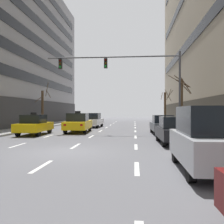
% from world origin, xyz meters
% --- Properties ---
extents(ground_plane, '(120.00, 120.00, 0.00)m').
position_xyz_m(ground_plane, '(0.00, 0.00, 0.00)').
color(ground_plane, slate).
extents(lane_stripe_l1_s4, '(0.16, 2.00, 0.01)m').
position_xyz_m(lane_stripe_l1_s4, '(-3.26, 2.00, 0.00)').
color(lane_stripe_l1_s4, silver).
rests_on(lane_stripe_l1_s4, ground).
extents(lane_stripe_l1_s5, '(0.16, 2.00, 0.01)m').
position_xyz_m(lane_stripe_l1_s5, '(-3.26, 7.00, 0.00)').
color(lane_stripe_l1_s5, silver).
rests_on(lane_stripe_l1_s5, ground).
extents(lane_stripe_l1_s6, '(0.16, 2.00, 0.01)m').
position_xyz_m(lane_stripe_l1_s6, '(-3.26, 12.00, 0.00)').
color(lane_stripe_l1_s6, silver).
rests_on(lane_stripe_l1_s6, ground).
extents(lane_stripe_l1_s7, '(0.16, 2.00, 0.01)m').
position_xyz_m(lane_stripe_l1_s7, '(-3.26, 17.00, 0.00)').
color(lane_stripe_l1_s7, silver).
rests_on(lane_stripe_l1_s7, ground).
extents(lane_stripe_l1_s8, '(0.16, 2.00, 0.01)m').
position_xyz_m(lane_stripe_l1_s8, '(-3.26, 22.00, 0.00)').
color(lane_stripe_l1_s8, silver).
rests_on(lane_stripe_l1_s8, ground).
extents(lane_stripe_l1_s9, '(0.16, 2.00, 0.01)m').
position_xyz_m(lane_stripe_l1_s9, '(-3.26, 27.00, 0.00)').
color(lane_stripe_l1_s9, silver).
rests_on(lane_stripe_l1_s9, ground).
extents(lane_stripe_l1_s10, '(0.16, 2.00, 0.01)m').
position_xyz_m(lane_stripe_l1_s10, '(-3.26, 32.00, 0.00)').
color(lane_stripe_l1_s10, silver).
rests_on(lane_stripe_l1_s10, ground).
extents(lane_stripe_l2_s3, '(0.16, 2.00, 0.01)m').
position_xyz_m(lane_stripe_l2_s3, '(0.00, -3.00, 0.00)').
color(lane_stripe_l2_s3, silver).
rests_on(lane_stripe_l2_s3, ground).
extents(lane_stripe_l2_s4, '(0.16, 2.00, 0.01)m').
position_xyz_m(lane_stripe_l2_s4, '(0.00, 2.00, 0.00)').
color(lane_stripe_l2_s4, silver).
rests_on(lane_stripe_l2_s4, ground).
extents(lane_stripe_l2_s5, '(0.16, 2.00, 0.01)m').
position_xyz_m(lane_stripe_l2_s5, '(0.00, 7.00, 0.00)').
color(lane_stripe_l2_s5, silver).
rests_on(lane_stripe_l2_s5, ground).
extents(lane_stripe_l2_s6, '(0.16, 2.00, 0.01)m').
position_xyz_m(lane_stripe_l2_s6, '(0.00, 12.00, 0.00)').
color(lane_stripe_l2_s6, silver).
rests_on(lane_stripe_l2_s6, ground).
extents(lane_stripe_l2_s7, '(0.16, 2.00, 0.01)m').
position_xyz_m(lane_stripe_l2_s7, '(0.00, 17.00, 0.00)').
color(lane_stripe_l2_s7, silver).
rests_on(lane_stripe_l2_s7, ground).
extents(lane_stripe_l2_s8, '(0.16, 2.00, 0.01)m').
position_xyz_m(lane_stripe_l2_s8, '(0.00, 22.00, 0.00)').
color(lane_stripe_l2_s8, silver).
rests_on(lane_stripe_l2_s8, ground).
extents(lane_stripe_l2_s9, '(0.16, 2.00, 0.01)m').
position_xyz_m(lane_stripe_l2_s9, '(0.00, 27.00, 0.00)').
color(lane_stripe_l2_s9, silver).
rests_on(lane_stripe_l2_s9, ground).
extents(lane_stripe_l2_s10, '(0.16, 2.00, 0.01)m').
position_xyz_m(lane_stripe_l2_s10, '(0.00, 32.00, 0.00)').
color(lane_stripe_l2_s10, silver).
rests_on(lane_stripe_l2_s10, ground).
extents(lane_stripe_l3_s3, '(0.16, 2.00, 0.01)m').
position_xyz_m(lane_stripe_l3_s3, '(3.26, -3.00, 0.00)').
color(lane_stripe_l3_s3, silver).
rests_on(lane_stripe_l3_s3, ground).
extents(lane_stripe_l3_s4, '(0.16, 2.00, 0.01)m').
position_xyz_m(lane_stripe_l3_s4, '(3.26, 2.00, 0.00)').
color(lane_stripe_l3_s4, silver).
rests_on(lane_stripe_l3_s4, ground).
extents(lane_stripe_l3_s5, '(0.16, 2.00, 0.01)m').
position_xyz_m(lane_stripe_l3_s5, '(3.26, 7.00, 0.00)').
color(lane_stripe_l3_s5, silver).
rests_on(lane_stripe_l3_s5, ground).
extents(lane_stripe_l3_s6, '(0.16, 2.00, 0.01)m').
position_xyz_m(lane_stripe_l3_s6, '(3.26, 12.00, 0.00)').
color(lane_stripe_l3_s6, silver).
rests_on(lane_stripe_l3_s6, ground).
extents(lane_stripe_l3_s7, '(0.16, 2.00, 0.01)m').
position_xyz_m(lane_stripe_l3_s7, '(3.26, 17.00, 0.00)').
color(lane_stripe_l3_s7, silver).
rests_on(lane_stripe_l3_s7, ground).
extents(lane_stripe_l3_s8, '(0.16, 2.00, 0.01)m').
position_xyz_m(lane_stripe_l3_s8, '(3.26, 22.00, 0.00)').
color(lane_stripe_l3_s8, silver).
rests_on(lane_stripe_l3_s8, ground).
extents(lane_stripe_l3_s9, '(0.16, 2.00, 0.01)m').
position_xyz_m(lane_stripe_l3_s9, '(3.26, 27.00, 0.00)').
color(lane_stripe_l3_s9, silver).
rests_on(lane_stripe_l3_s9, ground).
extents(lane_stripe_l3_s10, '(0.16, 2.00, 0.01)m').
position_xyz_m(lane_stripe_l3_s10, '(3.26, 32.00, 0.00)').
color(lane_stripe_l3_s10, silver).
rests_on(lane_stripe_l3_s10, ground).
extents(car_driving_0, '(2.03, 4.47, 1.65)m').
position_xyz_m(car_driving_0, '(-1.62, 17.36, 0.81)').
color(car_driving_0, black).
rests_on(car_driving_0, ground).
extents(taxi_driving_1, '(1.87, 4.32, 1.78)m').
position_xyz_m(taxi_driving_1, '(-4.74, 7.91, 0.79)').
color(taxi_driving_1, black).
rests_on(taxi_driving_1, ground).
extents(taxi_driving_2, '(2.09, 4.62, 1.89)m').
position_xyz_m(taxi_driving_2, '(-1.76, 10.34, 0.84)').
color(taxi_driving_2, black).
rests_on(taxi_driving_2, ground).
extents(car_parked_1, '(1.81, 4.27, 2.06)m').
position_xyz_m(car_parked_1, '(5.47, -3.21, 1.03)').
color(car_parked_1, black).
rests_on(car_parked_1, ground).
extents(car_parked_2, '(1.89, 4.26, 1.58)m').
position_xyz_m(car_parked_2, '(5.48, 3.42, 0.78)').
color(car_parked_2, black).
rests_on(car_parked_2, ground).
extents(car_parked_3, '(1.86, 4.21, 1.56)m').
position_xyz_m(car_parked_3, '(5.48, 9.52, 0.77)').
color(car_parked_3, black).
rests_on(car_parked_3, ground).
extents(traffic_signal_0, '(11.32, 0.35, 6.70)m').
position_xyz_m(traffic_signal_0, '(2.96, 9.80, 5.09)').
color(traffic_signal_0, '#4C4C51').
rests_on(traffic_signal_0, sidewalk_right).
extents(street_tree_0, '(2.17, 1.41, 5.18)m').
position_xyz_m(street_tree_0, '(7.63, 12.89, 2.73)').
color(street_tree_0, '#4C3823').
rests_on(street_tree_0, sidewalk_right).
extents(street_tree_1, '(1.62, 1.56, 5.14)m').
position_xyz_m(street_tree_1, '(-7.62, 17.36, 2.33)').
color(street_tree_1, '#4C3823').
rests_on(street_tree_1, sidewalk_left).
extents(street_tree_2, '(1.74, 2.00, 4.92)m').
position_xyz_m(street_tree_2, '(7.67, 25.81, 2.53)').
color(street_tree_2, '#4C3823').
rests_on(street_tree_2, sidewalk_right).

